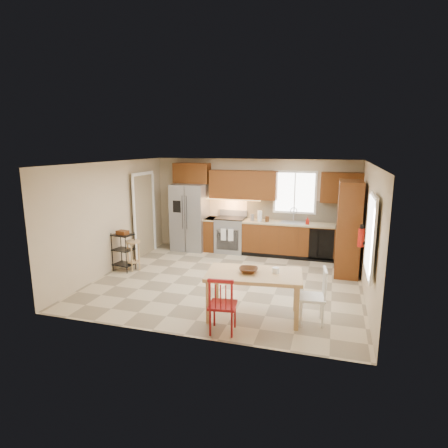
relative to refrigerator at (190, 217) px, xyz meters
The scene contains 33 objects.
floor 2.87m from the refrigerator, 51.34° to the right, with size 5.50×5.50×0.00m, color tan.
ceiling 3.15m from the refrigerator, 51.34° to the right, with size 5.50×5.00×0.02m, color silver.
wall_back 1.77m from the refrigerator, 12.44° to the left, with size 5.50×0.02×2.50m, color #CCB793.
wall_front 4.94m from the refrigerator, 69.82° to the right, with size 5.50×0.02×2.50m, color #CCB793.
wall_left 2.39m from the refrigerator, 116.29° to the right, with size 0.02×5.00×2.50m, color #CCB793.
wall_right 4.94m from the refrigerator, 25.53° to the right, with size 0.02×5.00×2.50m, color #CCB793.
refrigerator is the anchor object (origin of this frame).
range_stove 1.24m from the refrigerator, ahead, with size 0.76×0.63×0.92m, color gray.
base_cabinet_narrow 0.76m from the refrigerator, ahead, with size 0.30×0.60×0.90m, color #602B11.
base_cabinet_run 3.03m from the refrigerator, ahead, with size 2.92×0.60×0.90m, color #602B11.
dishwasher 3.59m from the refrigerator, ahead, with size 0.60×0.02×0.78m, color black.
backsplash 3.02m from the refrigerator, ahead, with size 2.92×0.03×0.55m, color #C7B996.
upper_over_fridge 1.21m from the refrigerator, 90.00° to the left, with size 1.00×0.35×0.55m, color #623010.
upper_left_block 1.73m from the refrigerator, ahead, with size 1.80×0.35×0.75m, color #623010.
upper_right_block 4.06m from the refrigerator, ahead, with size 1.00×0.35×0.75m, color #623010.
window_back 2.92m from the refrigerator, ahead, with size 1.12×0.04×1.12m, color white.
sink 2.80m from the refrigerator, ahead, with size 0.62×0.46×0.16m, color gray.
undercab_glow 1.27m from the refrigerator, ahead, with size 1.60×0.30×0.01m, color #FFBF66.
soap_bottle 3.18m from the refrigerator, ahead, with size 0.09×0.09×0.19m, color #A9140B.
paper_towel 1.95m from the refrigerator, ahead, with size 0.12×0.12×0.28m, color white.
canister_steel 1.75m from the refrigerator, ahead, with size 0.11×0.11×0.18m, color gray.
canister_wood 2.15m from the refrigerator, ahead, with size 0.10×0.10×0.14m, color #4A2B13.
pantry 4.23m from the refrigerator, 12.62° to the right, with size 0.50×0.95×2.10m, color #602B11.
fire_extinguisher 4.76m from the refrigerator, 24.52° to the right, with size 0.12×0.12×0.36m, color #A9140B.
window_right 5.50m from the refrigerator, 36.79° to the right, with size 0.04×1.02×1.32m, color white.
doorway 1.28m from the refrigerator, 139.62° to the right, with size 0.04×0.95×2.10m, color #8C7A59.
dining_table 4.51m from the refrigerator, 54.77° to the right, with size 1.57×0.88×0.76m, color tan, non-canonical shape.
chair_red 4.88m from the refrigerator, 62.59° to the right, with size 0.43×0.43×0.92m, color maroon, non-canonical shape.
chair_white 5.07m from the refrigerator, 45.60° to the right, with size 0.43×0.43×0.92m, color white, non-canonical shape.
table_bowl 4.43m from the refrigerator, 55.80° to the right, with size 0.32×0.32×0.08m, color #4A2B13.
table_jar 4.61m from the refrigerator, 50.58° to the right, with size 0.12×0.12×0.13m, color white.
bar_stool 2.23m from the refrigerator, 105.83° to the right, with size 0.34×0.34×0.70m, color tan, non-canonical shape.
utility_cart 2.34m from the refrigerator, 110.41° to the right, with size 0.45×0.35×0.90m, color black, non-canonical shape.
Camera 1 is at (2.07, -7.33, 2.85)m, focal length 30.00 mm.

